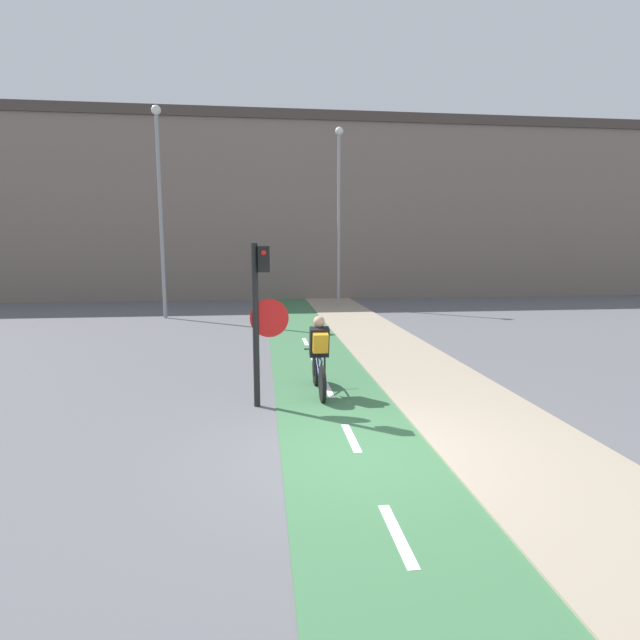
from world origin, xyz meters
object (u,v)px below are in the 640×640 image
Objects in this scene: traffic_light_pole at (261,306)px; street_lamp_far at (160,194)px; street_lamp_sidewalk at (339,201)px; cyclist_near at (319,357)px.

street_lamp_far is (-3.76, 11.54, 3.02)m from traffic_light_pole.
street_lamp_sidewalk reaches higher than street_lamp_far.
cyclist_near is at bearing -66.11° from street_lamp_far.
street_lamp_sidewalk reaches higher than cyclist_near.
cyclist_near is (4.85, -10.94, -4.08)m from street_lamp_far.
street_lamp_sidewalk is at bearing 79.62° from cyclist_near.
traffic_light_pole is 0.35× the size of street_lamp_sidewalk.
street_lamp_far is at bearing -159.85° from street_lamp_sidewalk.
traffic_light_pole is 14.99m from street_lamp_sidewalk.
street_lamp_sidewalk is (7.34, 2.69, 0.02)m from street_lamp_far.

